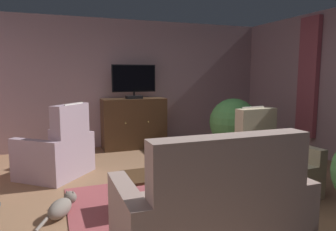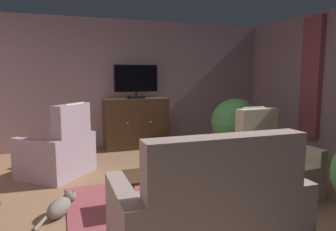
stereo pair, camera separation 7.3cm
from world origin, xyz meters
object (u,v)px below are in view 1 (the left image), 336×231
object	(u,v)px
coffee_table	(167,176)
armchair_angled_to_table	(270,166)
tv_cabinet	(134,124)
tv_remote	(177,172)
sofa_floral	(212,216)
armchair_near_window	(58,153)
potted_plant_on_hearth_side	(233,124)
television	(134,81)
cat	(62,207)

from	to	relation	value
coffee_table	armchair_angled_to_table	bearing A→B (deg)	-0.10
tv_cabinet	tv_remote	xyz separation A→B (m)	(-0.27, -3.07, -0.07)
sofa_floral	armchair_near_window	xyz separation A→B (m)	(-1.17, 2.71, -0.01)
tv_remote	potted_plant_on_hearth_side	size ratio (longest dim) A/B	0.15
television	coffee_table	world-z (taller)	television
tv_cabinet	tv_remote	bearing A→B (deg)	-95.02
tv_remote	armchair_angled_to_table	distance (m)	1.36
armchair_near_window	cat	bearing A→B (deg)	-89.81
sofa_floral	potted_plant_on_hearth_side	bearing A→B (deg)	54.75
sofa_floral	potted_plant_on_hearth_side	xyz separation A→B (m)	(1.80, 2.55, 0.30)
coffee_table	armchair_near_window	world-z (taller)	armchair_near_window
television	sofa_floral	distance (m)	4.18
tv_remote	cat	world-z (taller)	tv_remote
armchair_near_window	potted_plant_on_hearth_side	distance (m)	2.99
television	potted_plant_on_hearth_side	bearing A→B (deg)	-46.14
tv_cabinet	coffee_table	distance (m)	3.04
coffee_table	armchair_near_window	bearing A→B (deg)	125.56
potted_plant_on_hearth_side	cat	size ratio (longest dim) A/B	1.81
tv_remote	sofa_floral	size ratio (longest dim) A/B	0.11
television	sofa_floral	size ratio (longest dim) A/B	0.58
tv_cabinet	potted_plant_on_hearth_side	bearing A→B (deg)	-47.14
tv_remote	armchair_angled_to_table	bearing A→B (deg)	27.54
tv_remote	potted_plant_on_hearth_side	world-z (taller)	potted_plant_on_hearth_side
cat	armchair_angled_to_table	bearing A→B (deg)	-3.93
tv_cabinet	coffee_table	world-z (taller)	tv_cabinet
tv_cabinet	cat	world-z (taller)	tv_cabinet
coffee_table	armchair_angled_to_table	size ratio (longest dim) A/B	0.91
television	sofa_floral	world-z (taller)	television
sofa_floral	armchair_near_window	distance (m)	2.95
sofa_floral	cat	size ratio (longest dim) A/B	2.53
cat	potted_plant_on_hearth_side	bearing A→B (deg)	23.50
coffee_table	armchair_near_window	xyz separation A→B (m)	(-1.16, 1.63, -0.02)
coffee_table	tv_remote	size ratio (longest dim) A/B	5.86
armchair_near_window	potted_plant_on_hearth_side	size ratio (longest dim) A/B	1.11
coffee_table	sofa_floral	size ratio (longest dim) A/B	0.64
tv_cabinet	television	distance (m)	0.91
cat	sofa_floral	bearing A→B (deg)	-47.17
television	armchair_near_window	world-z (taller)	television
tv_remote	cat	xyz separation A→B (m)	(-1.26, 0.24, -0.33)
tv_remote	armchair_near_window	world-z (taller)	armchair_near_window
coffee_table	sofa_floral	world-z (taller)	sofa_floral
armchair_near_window	cat	xyz separation A→B (m)	(0.00, -1.45, -0.25)
coffee_table	cat	size ratio (longest dim) A/B	1.62
tv_cabinet	sofa_floral	xyz separation A→B (m)	(-0.37, -4.09, -0.14)
armchair_angled_to_table	sofa_floral	bearing A→B (deg)	-143.42
armchair_angled_to_table	potted_plant_on_hearth_side	distance (m)	1.54
armchair_near_window	television	bearing A→B (deg)	40.87
coffee_table	potted_plant_on_hearth_side	xyz separation A→B (m)	(1.81, 1.47, 0.29)
television	sofa_floral	xyz separation A→B (m)	(-0.37, -4.04, -1.05)
tv_cabinet	television	xyz separation A→B (m)	(0.00, -0.05, 0.91)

